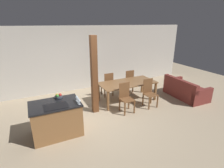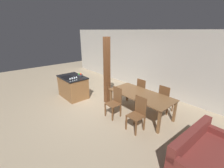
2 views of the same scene
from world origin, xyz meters
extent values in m
plane|color=tan|center=(0.00, 0.00, 0.00)|extent=(16.00, 16.00, 0.00)
cube|color=beige|center=(0.00, 2.68, 1.35)|extent=(11.20, 0.08, 2.70)
cube|color=olive|center=(-1.26, -0.33, 0.43)|extent=(1.20, 0.81, 0.85)
cube|color=black|center=(-1.26, -0.33, 0.87)|extent=(1.24, 0.85, 0.04)
cube|color=black|center=(-1.26, -0.52, 0.90)|extent=(0.56, 0.40, 0.01)
cylinder|color=#383D47|center=(-1.12, -0.05, 0.93)|extent=(0.21, 0.21, 0.05)
sphere|color=red|center=(-1.07, -0.04, 0.97)|extent=(0.08, 0.08, 0.08)
sphere|color=gold|center=(-1.15, -0.01, 0.97)|extent=(0.07, 0.07, 0.07)
sphere|color=#3D8E38|center=(-1.15, -0.08, 0.97)|extent=(0.08, 0.08, 0.08)
cylinder|color=silver|center=(-0.72, -0.68, 0.90)|extent=(0.06, 0.06, 0.00)
cylinder|color=silver|center=(-0.72, -0.68, 0.95)|extent=(0.01, 0.01, 0.08)
cone|color=silver|center=(-0.72, -0.68, 1.02)|extent=(0.07, 0.07, 0.06)
cylinder|color=silver|center=(-0.72, -0.60, 0.90)|extent=(0.06, 0.06, 0.00)
cylinder|color=silver|center=(-0.72, -0.60, 0.95)|extent=(0.01, 0.01, 0.08)
cone|color=silver|center=(-0.72, -0.60, 1.02)|extent=(0.07, 0.07, 0.06)
cylinder|color=silver|center=(-0.72, -0.51, 0.90)|extent=(0.06, 0.06, 0.00)
cylinder|color=silver|center=(-0.72, -0.51, 0.95)|extent=(0.01, 0.01, 0.08)
cone|color=silver|center=(-0.72, -0.51, 1.02)|extent=(0.07, 0.07, 0.06)
cylinder|color=silver|center=(-0.72, -0.42, 0.90)|extent=(0.06, 0.06, 0.00)
cylinder|color=silver|center=(-0.72, -0.42, 0.95)|extent=(0.01, 0.01, 0.08)
cone|color=silver|center=(-0.72, -0.42, 1.02)|extent=(0.07, 0.07, 0.06)
cube|color=brown|center=(1.47, 0.69, 0.71)|extent=(2.10, 0.99, 0.03)
cube|color=brown|center=(0.48, 0.26, 0.35)|extent=(0.07, 0.07, 0.70)
cube|color=brown|center=(2.45, 0.26, 0.35)|extent=(0.07, 0.07, 0.70)
cube|color=brown|center=(0.48, 1.12, 0.35)|extent=(0.07, 0.07, 0.70)
cube|color=brown|center=(2.45, 1.12, 0.35)|extent=(0.07, 0.07, 0.70)
cube|color=brown|center=(1.00, -0.11, 0.45)|extent=(0.40, 0.40, 0.02)
cube|color=brown|center=(1.00, 0.08, 0.72)|extent=(0.38, 0.02, 0.51)
cube|color=brown|center=(0.82, -0.28, 0.22)|extent=(0.04, 0.04, 0.44)
cube|color=brown|center=(1.17, -0.28, 0.22)|extent=(0.04, 0.04, 0.44)
cube|color=brown|center=(0.82, 0.07, 0.22)|extent=(0.04, 0.04, 0.44)
cube|color=brown|center=(1.17, 0.07, 0.22)|extent=(0.04, 0.04, 0.44)
cube|color=brown|center=(1.94, -0.11, 0.45)|extent=(0.40, 0.40, 0.02)
cube|color=brown|center=(1.94, 0.08, 0.72)|extent=(0.38, 0.02, 0.51)
cube|color=brown|center=(1.76, -0.28, 0.22)|extent=(0.04, 0.04, 0.44)
cube|color=brown|center=(2.12, -0.28, 0.22)|extent=(0.04, 0.04, 0.44)
cube|color=brown|center=(1.76, 0.07, 0.22)|extent=(0.04, 0.04, 0.44)
cube|color=brown|center=(2.12, 0.07, 0.22)|extent=(0.04, 0.04, 0.44)
cube|color=brown|center=(1.00, 1.48, 0.45)|extent=(0.40, 0.40, 0.02)
cube|color=brown|center=(1.00, 1.29, 0.72)|extent=(0.38, 0.02, 0.51)
cube|color=brown|center=(1.17, 1.66, 0.22)|extent=(0.04, 0.04, 0.44)
cube|color=brown|center=(0.82, 1.66, 0.22)|extent=(0.04, 0.04, 0.44)
cube|color=brown|center=(1.17, 1.30, 0.22)|extent=(0.04, 0.04, 0.44)
cube|color=brown|center=(0.82, 1.30, 0.22)|extent=(0.04, 0.04, 0.44)
cube|color=brown|center=(1.94, 1.48, 0.45)|extent=(0.40, 0.40, 0.02)
cube|color=brown|center=(1.94, 1.29, 0.72)|extent=(0.38, 0.02, 0.51)
cube|color=brown|center=(2.12, 1.66, 0.22)|extent=(0.04, 0.04, 0.44)
cube|color=brown|center=(1.76, 1.66, 0.22)|extent=(0.04, 0.04, 0.44)
cube|color=brown|center=(2.12, 1.30, 0.22)|extent=(0.04, 0.04, 0.44)
cube|color=brown|center=(1.76, 1.30, 0.22)|extent=(0.04, 0.04, 0.44)
cube|color=maroon|center=(3.74, -0.04, 0.22)|extent=(0.96, 1.66, 0.45)
cube|color=maroon|center=(3.37, -0.03, 0.61)|extent=(0.22, 1.64, 0.33)
cube|color=maroon|center=(3.77, 0.71, 0.29)|extent=(0.90, 0.17, 0.59)
cube|color=brown|center=(0.08, 0.41, 1.23)|extent=(0.19, 0.19, 2.47)
camera|label=1|loc=(-1.70, -4.54, 2.81)|focal=28.00mm
camera|label=2|loc=(4.21, -2.95, 2.68)|focal=24.00mm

